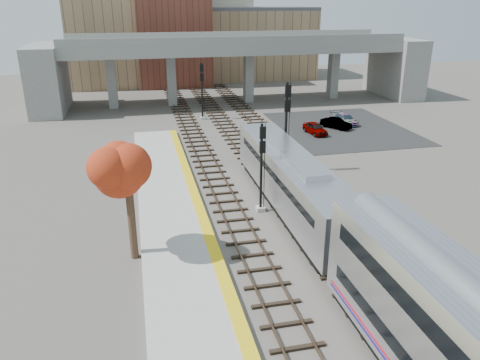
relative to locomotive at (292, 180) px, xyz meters
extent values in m
plane|color=#47423D|center=(-1.00, -7.83, -2.28)|extent=(160.00, 160.00, 0.00)
cube|color=#9E9E99|center=(-8.25, -7.83, -2.10)|extent=(4.50, 60.00, 0.35)
cube|color=yellow|center=(-6.35, -7.83, -1.92)|extent=(0.70, 60.00, 0.01)
cube|color=black|center=(-4.20, 4.67, -2.21)|extent=(2.50, 95.00, 0.14)
cube|color=brown|center=(-4.92, 4.67, -2.10)|extent=(0.07, 95.00, 0.14)
cube|color=brown|center=(-3.48, 4.67, -2.10)|extent=(0.07, 95.00, 0.14)
cube|color=black|center=(0.00, 4.67, -2.21)|extent=(2.50, 95.00, 0.14)
cube|color=brown|center=(-0.72, 4.67, -2.10)|extent=(0.07, 95.00, 0.14)
cube|color=brown|center=(0.72, 4.67, -2.10)|extent=(0.07, 95.00, 0.14)
cube|color=black|center=(4.00, 4.67, -2.21)|extent=(2.50, 95.00, 0.14)
cube|color=brown|center=(3.28, 4.67, -2.10)|extent=(0.07, 95.00, 0.14)
cube|color=brown|center=(4.72, 4.67, -2.10)|extent=(0.07, 95.00, 0.14)
cube|color=slate|center=(4.00, 37.17, 5.47)|extent=(46.00, 10.00, 1.50)
cube|color=slate|center=(4.00, 32.37, 6.72)|extent=(46.00, 0.20, 1.00)
cube|color=slate|center=(4.00, 41.97, 6.72)|extent=(46.00, 0.20, 1.00)
cube|color=slate|center=(-13.00, 37.17, 1.22)|extent=(1.20, 1.60, 7.00)
cube|color=slate|center=(-5.00, 37.17, 1.22)|extent=(1.20, 1.60, 7.00)
cube|color=slate|center=(6.00, 37.17, 1.22)|extent=(1.20, 1.60, 7.00)
cube|color=slate|center=(19.00, 37.17, 1.22)|extent=(1.20, 1.60, 7.00)
cube|color=slate|center=(-21.00, 37.17, 1.97)|extent=(4.00, 12.00, 8.50)
cube|color=slate|center=(29.00, 37.17, 1.97)|extent=(4.00, 12.00, 8.50)
cube|color=#A0815D|center=(-11.00, 57.17, 5.72)|extent=(18.00, 14.00, 16.00)
cube|color=beige|center=(3.00, 62.17, 4.72)|extent=(16.00, 16.00, 14.00)
cube|color=brown|center=(-3.00, 54.17, 7.72)|extent=(12.00, 10.00, 20.00)
cube|color=#A0815D|center=(13.00, 60.17, 3.72)|extent=(20.00, 14.00, 12.00)
cube|color=#4C4C4F|center=(13.00, 60.17, 10.02)|extent=(20.00, 14.00, 0.60)
cube|color=black|center=(13.00, 20.17, -2.26)|extent=(14.00, 18.00, 0.04)
cube|color=#A8AAB2|center=(0.00, -0.01, 0.07)|extent=(3.00, 19.00, 3.20)
cube|color=black|center=(0.00, 9.51, 0.67)|extent=(2.20, 0.06, 1.10)
cube|color=black|center=(0.00, -0.01, 0.67)|extent=(3.02, 16.15, 0.50)
cube|color=black|center=(0.00, -0.01, -1.78)|extent=(2.70, 17.10, 0.50)
cube|color=#A8AAB2|center=(0.00, -0.01, 1.87)|extent=(1.60, 9.50, 0.40)
cube|color=#9E9E99|center=(-2.10, 0.36, -2.13)|extent=(0.60, 0.60, 0.30)
cylinder|color=black|center=(-2.10, 0.36, 0.88)|extent=(0.18, 0.18, 6.31)
cube|color=black|center=(-2.10, 0.11, 3.49)|extent=(0.41, 0.18, 0.81)
cube|color=black|center=(-2.10, 0.11, 2.50)|extent=(0.41, 0.18, 0.81)
cube|color=#9E9E99|center=(2.00, 7.64, -2.13)|extent=(0.60, 0.60, 0.30)
cylinder|color=black|center=(2.00, 7.64, 1.56)|extent=(0.22, 0.22, 7.69)
cube|color=black|center=(2.00, 7.39, 4.75)|extent=(0.49, 0.18, 0.99)
cube|color=black|center=(2.00, 7.39, 3.54)|extent=(0.49, 0.18, 0.99)
cube|color=#9E9E99|center=(-2.10, 27.88, -2.13)|extent=(0.60, 0.60, 0.30)
cylinder|color=black|center=(-2.10, 27.88, 1.17)|extent=(0.20, 0.20, 6.89)
cube|color=black|center=(-2.10, 27.63, 4.02)|extent=(0.44, 0.18, 0.89)
cube|color=black|center=(-2.10, 27.63, 2.94)|extent=(0.44, 0.18, 0.89)
cylinder|color=#382619|center=(-10.87, -4.19, 0.23)|extent=(0.44, 0.44, 5.02)
ellipsoid|color=red|center=(-10.87, -4.19, 3.10)|extent=(3.60, 3.60, 3.58)
imported|color=#99999E|center=(8.98, 18.34, -1.60)|extent=(1.96, 3.89, 1.27)
imported|color=#99999E|center=(12.19, 20.06, -1.64)|extent=(3.07, 3.75, 1.20)
imported|color=#99999E|center=(14.06, 21.71, -1.64)|extent=(2.46, 4.38, 1.20)
camera|label=1|loc=(-10.15, -28.61, 11.73)|focal=35.00mm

